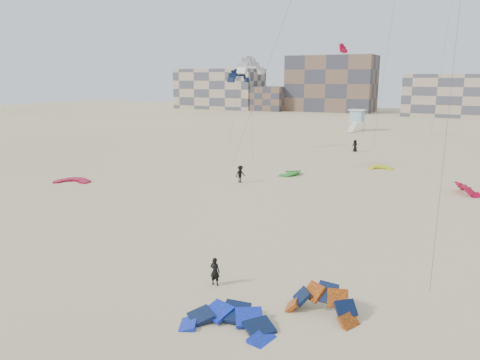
% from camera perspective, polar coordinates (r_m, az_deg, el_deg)
% --- Properties ---
extents(ground, '(320.00, 320.00, 0.00)m').
position_cam_1_polar(ground, '(26.85, -6.02, -12.21)').
color(ground, beige).
rests_on(ground, ground).
extents(kite_ground_blue, '(4.74, 4.95, 2.34)m').
position_cam_1_polar(kite_ground_blue, '(22.36, -1.52, -17.54)').
color(kite_ground_blue, '#1B24E1').
rests_on(kite_ground_blue, ground).
extents(kite_ground_orange, '(3.76, 3.81, 3.41)m').
position_cam_1_polar(kite_ground_orange, '(23.74, 9.92, -15.82)').
color(kite_ground_orange, orange).
rests_on(kite_ground_orange, ground).
extents(kite_ground_red, '(4.74, 4.86, 0.63)m').
position_cam_1_polar(kite_ground_red, '(54.10, -19.73, -0.21)').
color(kite_ground_red, '#AD001F').
rests_on(kite_ground_red, ground).
extents(kite_ground_green, '(3.91, 3.69, 1.56)m').
position_cam_1_polar(kite_ground_green, '(55.27, 6.02, 0.72)').
color(kite_ground_green, '#1C8E1D').
rests_on(kite_ground_green, ground).
extents(kite_ground_red_far, '(4.41, 4.30, 3.18)m').
position_cam_1_polar(kite_ground_red_far, '(50.98, 25.97, -1.49)').
color(kite_ground_red_far, '#AD001F').
rests_on(kite_ground_red_far, ground).
extents(kite_ground_yellow, '(3.46, 3.61, 1.44)m').
position_cam_1_polar(kite_ground_yellow, '(60.53, 16.77, 1.28)').
color(kite_ground_yellow, '#CACD0C').
rests_on(kite_ground_yellow, ground).
extents(kitesurfer_main, '(0.59, 0.40, 1.59)m').
position_cam_1_polar(kitesurfer_main, '(26.04, -3.07, -11.06)').
color(kitesurfer_main, black).
rests_on(kitesurfer_main, ground).
extents(kitesurfer_c, '(1.14, 1.38, 1.86)m').
position_cam_1_polar(kitesurfer_c, '(50.45, 0.04, 0.73)').
color(kitesurfer_c, black).
rests_on(kitesurfer_c, ground).
extents(kitesurfer_e, '(1.02, 0.81, 1.81)m').
position_cam_1_polar(kitesurfer_e, '(73.67, 13.84, 4.08)').
color(kitesurfer_e, black).
rests_on(kitesurfer_e, ground).
extents(kite_fly_grey, '(4.73, 4.63, 12.76)m').
position_cam_1_polar(kite_fly_grey, '(54.55, 1.31, 13.58)').
color(kite_fly_grey, silver).
rests_on(kite_fly_grey, ground).
extents(kite_fly_navy, '(4.64, 4.91, 11.37)m').
position_cam_1_polar(kite_fly_navy, '(72.05, -0.18, 12.41)').
color(kite_fly_navy, '#091936').
rests_on(kite_fly_navy, ground).
extents(kite_fly_red, '(6.95, 4.62, 16.22)m').
position_cam_1_polar(kite_fly_red, '(87.16, 12.46, 15.32)').
color(kite_fly_red, '#AD001F').
rests_on(kite_fly_red, ground).
extents(lifeguard_tower_far, '(3.42, 6.22, 4.45)m').
position_cam_1_polar(lifeguard_tower_far, '(102.98, 14.06, 7.09)').
color(lifeguard_tower_far, white).
rests_on(lifeguard_tower_far, ground).
extents(condo_west_a, '(30.00, 15.00, 14.00)m').
position_cam_1_polar(condo_west_a, '(172.04, -2.51, 11.05)').
color(condo_west_a, tan).
rests_on(condo_west_a, ground).
extents(condo_west_b, '(28.00, 14.00, 18.00)m').
position_cam_1_polar(condo_west_b, '(160.45, 11.07, 11.45)').
color(condo_west_b, brown).
rests_on(condo_west_b, ground).
extents(condo_mid, '(32.00, 16.00, 12.00)m').
position_cam_1_polar(condo_mid, '(150.61, 25.59, 9.28)').
color(condo_mid, tan).
rests_on(condo_mid, ground).
extents(condo_fill_left, '(12.00, 10.00, 8.00)m').
position_cam_1_polar(condo_fill_left, '(161.57, 3.47, 9.88)').
color(condo_fill_left, brown).
rests_on(condo_fill_left, ground).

